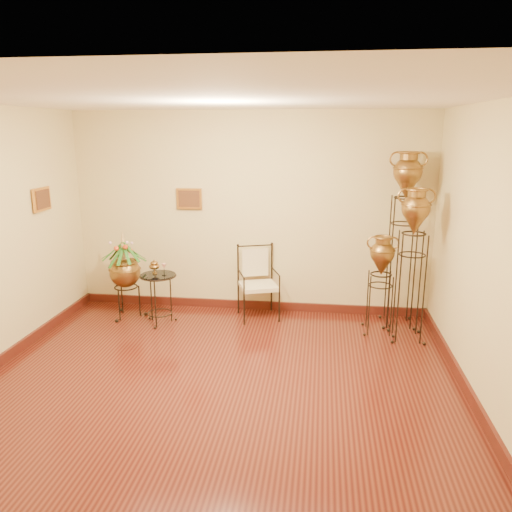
# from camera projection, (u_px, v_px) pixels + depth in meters

# --- Properties ---
(ground) EXTENTS (5.00, 5.00, 0.00)m
(ground) POSITION_uv_depth(u_px,v_px,m) (213.00, 396.00, 4.91)
(ground) COLOR #551F14
(ground) RESTS_ON ground
(room_shell) EXTENTS (5.02, 5.02, 2.81)m
(room_shell) POSITION_uv_depth(u_px,v_px,m) (209.00, 222.00, 4.49)
(room_shell) COLOR #D1C886
(room_shell) RESTS_ON ground
(amphora_tall) EXTENTS (0.58, 0.58, 2.31)m
(amphora_tall) POSITION_uv_depth(u_px,v_px,m) (403.00, 239.00, 6.42)
(amphora_tall) COLOR black
(amphora_tall) RESTS_ON ground
(amphora_mid) EXTENTS (0.45, 0.45, 1.91)m
(amphora_mid) POSITION_uv_depth(u_px,v_px,m) (411.00, 264.00, 6.02)
(amphora_mid) COLOR black
(amphora_mid) RESTS_ON ground
(amphora_short) EXTENTS (0.46, 0.46, 1.28)m
(amphora_short) POSITION_uv_depth(u_px,v_px,m) (380.00, 284.00, 6.32)
(amphora_short) COLOR black
(amphora_short) RESTS_ON ground
(planter_urn) EXTENTS (0.74, 0.74, 1.24)m
(planter_urn) POSITION_uv_depth(u_px,v_px,m) (125.00, 268.00, 6.83)
(planter_urn) COLOR black
(planter_urn) RESTS_ON ground
(armchair) EXTENTS (0.70, 0.68, 0.99)m
(armchair) POSITION_uv_depth(u_px,v_px,m) (258.00, 283.00, 6.83)
(armchair) COLOR black
(armchair) RESTS_ON ground
(side_table) EXTENTS (0.51, 0.51, 0.86)m
(side_table) POSITION_uv_depth(u_px,v_px,m) (159.00, 298.00, 6.67)
(side_table) COLOR black
(side_table) RESTS_ON ground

